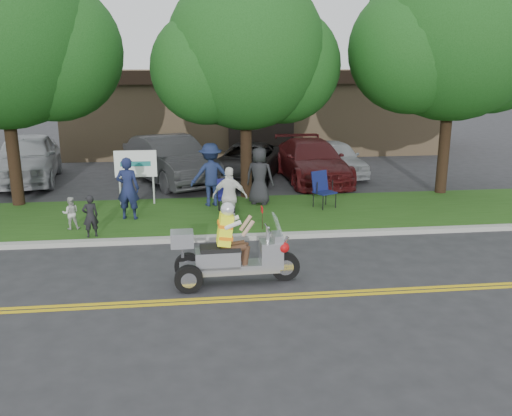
{
  "coord_description": "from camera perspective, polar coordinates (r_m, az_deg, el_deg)",
  "views": [
    {
      "loc": [
        -1.25,
        -9.76,
        4.19
      ],
      "look_at": [
        0.18,
        2.0,
        1.08
      ],
      "focal_mm": 38.0,
      "sensor_mm": 36.0,
      "label": 1
    }
  ],
  "objects": [
    {
      "name": "trike_scooter",
      "position": [
        10.69,
        -2.74,
        -5.01
      ],
      "size": [
        2.55,
        0.85,
        1.67
      ],
      "rotation": [
        0.0,
        0.0,
        0.02
      ],
      "color": "black",
      "rests_on": "ground"
    },
    {
      "name": "parked_car_far_right",
      "position": [
        21.59,
        8.27,
        5.24
      ],
      "size": [
        2.04,
        4.18,
        1.38
      ],
      "primitive_type": "imported",
      "rotation": [
        0.0,
        0.0,
        0.1
      ],
      "color": "#9A9DA0",
      "rests_on": "ground"
    },
    {
      "name": "centerline_far",
      "position": [
        10.31,
        0.62,
        -9.23
      ],
      "size": [
        60.0,
        0.1,
        0.01
      ],
      "primitive_type": "cube",
      "color": "gold",
      "rests_on": "ground"
    },
    {
      "name": "tree_left",
      "position": [
        17.59,
        -25.08,
        15.55
      ],
      "size": [
        6.62,
        5.4,
        7.78
      ],
      "color": "#332114",
      "rests_on": "ground"
    },
    {
      "name": "curb",
      "position": [
        13.52,
        -1.31,
        -3.07
      ],
      "size": [
        60.0,
        0.25,
        0.12
      ],
      "primitive_type": "cube",
      "color": "#A8A89E",
      "rests_on": "ground"
    },
    {
      "name": "spectator_chair_b",
      "position": [
        16.37,
        0.37,
        3.41
      ],
      "size": [
        1.0,
        0.85,
        1.75
      ],
      "primitive_type": "imported",
      "rotation": [
        0.0,
        0.0,
        2.73
      ],
      "color": "black",
      "rests_on": "grass_verge"
    },
    {
      "name": "grass_verge",
      "position": [
        15.57,
        -2.09,
        -0.69
      ],
      "size": [
        60.0,
        4.0,
        0.1
      ],
      "primitive_type": "cube",
      "color": "#224D14",
      "rests_on": "ground"
    },
    {
      "name": "parked_car_far_left",
      "position": [
        21.77,
        -22.97,
        4.85
      ],
      "size": [
        2.81,
        5.49,
        1.79
      ],
      "primitive_type": "imported",
      "rotation": [
        0.0,
        0.0,
        0.14
      ],
      "color": "#9EA0A5",
      "rests_on": "ground"
    },
    {
      "name": "spectator_adult_left",
      "position": [
        15.16,
        -13.34,
        2.03
      ],
      "size": [
        0.69,
        0.52,
        1.71
      ],
      "primitive_type": "imported",
      "rotation": [
        0.0,
        0.0,
        2.96
      ],
      "color": "#192047",
      "rests_on": "grass_verge"
    },
    {
      "name": "lawn_chair_b",
      "position": [
        16.23,
        6.98,
        2.21
      ],
      "size": [
        0.76,
        0.77,
        1.07
      ],
      "rotation": [
        0.0,
        0.0,
        0.45
      ],
      "color": "black",
      "rests_on": "grass_verge"
    },
    {
      "name": "lawn_chair_a",
      "position": [
        15.65,
        -3.18,
        1.54
      ],
      "size": [
        0.5,
        0.52,
        0.93
      ],
      "rotation": [
        0.0,
        0.0,
        0.02
      ],
      "color": "black",
      "rests_on": "grass_verge"
    },
    {
      "name": "business_sign",
      "position": [
        16.7,
        -12.54,
        4.26
      ],
      "size": [
        1.25,
        0.06,
        1.75
      ],
      "color": "silver",
      "rests_on": "ground"
    },
    {
      "name": "spectator_chair_a",
      "position": [
        16.26,
        -4.79,
        3.53
      ],
      "size": [
        1.33,
        0.92,
        1.89
      ],
      "primitive_type": "imported",
      "rotation": [
        0.0,
        0.0,
        3.33
      ],
      "color": "#1A2448",
      "rests_on": "grass_verge"
    },
    {
      "name": "commercial_building",
      "position": [
        29.0,
        -0.5,
        10.42
      ],
      "size": [
        18.0,
        8.2,
        4.0
      ],
      "color": "#9E7F5B",
      "rests_on": "ground"
    },
    {
      "name": "tree_mid",
      "position": [
        17.09,
        -0.92,
        15.54
      ],
      "size": [
        5.88,
        4.8,
        7.05
      ],
      "color": "#332114",
      "rests_on": "ground"
    },
    {
      "name": "centerline_near",
      "position": [
        10.17,
        0.74,
        -9.59
      ],
      "size": [
        60.0,
        0.1,
        0.01
      ],
      "primitive_type": "cube",
      "color": "gold",
      "rests_on": "ground"
    },
    {
      "name": "ground",
      "position": [
        10.69,
        0.32,
        -8.35
      ],
      "size": [
        120.0,
        120.0,
        0.0
      ],
      "primitive_type": "plane",
      "color": "#28282B",
      "rests_on": "ground"
    },
    {
      "name": "parked_car_left",
      "position": [
        20.06,
        -9.03,
        5.0
      ],
      "size": [
        3.87,
        5.53,
        1.73
      ],
      "primitive_type": "imported",
      "rotation": [
        0.0,
        0.0,
        0.44
      ],
      "color": "#28282A",
      "rests_on": "ground"
    },
    {
      "name": "parked_car_right",
      "position": [
        20.34,
        5.88,
        4.94
      ],
      "size": [
        2.33,
        5.32,
        1.52
      ],
      "primitive_type": "imported",
      "rotation": [
        0.0,
        0.0,
        0.04
      ],
      "color": "#451011",
      "rests_on": "ground"
    },
    {
      "name": "parked_car_mid",
      "position": [
        20.69,
        -0.9,
        4.92
      ],
      "size": [
        3.74,
        5.27,
        1.33
      ],
      "primitive_type": "imported",
      "rotation": [
        0.0,
        0.0,
        -0.36
      ],
      "color": "black",
      "rests_on": "ground"
    },
    {
      "name": "child_right",
      "position": [
        14.7,
        -18.92,
        -0.52
      ],
      "size": [
        0.46,
        0.38,
        0.85
      ],
      "primitive_type": "imported",
      "rotation": [
        0.0,
        0.0,
        3.29
      ],
      "color": "beige",
      "rests_on": "grass_verge"
    },
    {
      "name": "spectator_adult_right",
      "position": [
        14.12,
        -2.76,
        1.19
      ],
      "size": [
        0.99,
        0.59,
        1.57
      ],
      "primitive_type": "imported",
      "rotation": [
        0.0,
        0.0,
        2.9
      ],
      "color": "white",
      "rests_on": "grass_verge"
    },
    {
      "name": "tree_right",
      "position": [
        18.75,
        20.23,
        16.42
      ],
      "size": [
        6.86,
        5.6,
        8.07
      ],
      "color": "#332114",
      "rests_on": "ground"
    },
    {
      "name": "child_left",
      "position": [
        13.86,
        -17.04,
        -0.82
      ],
      "size": [
        0.45,
        0.38,
        1.06
      ],
      "primitive_type": "imported",
      "rotation": [
        0.0,
        0.0,
        3.52
      ],
      "color": "black",
      "rests_on": "grass_verge"
    }
  ]
}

